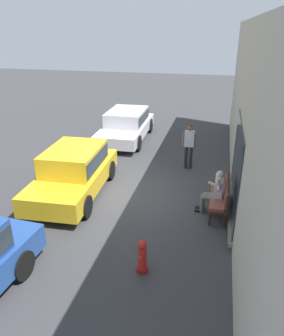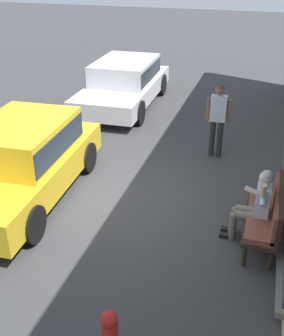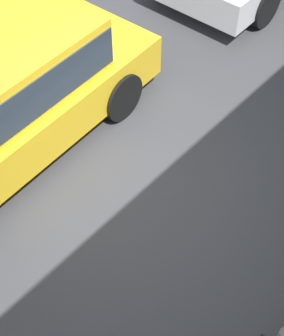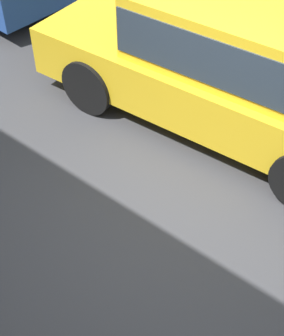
% 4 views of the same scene
% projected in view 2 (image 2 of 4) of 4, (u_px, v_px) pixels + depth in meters
% --- Properties ---
extents(ground_plane, '(60.00, 60.00, 0.00)m').
position_uv_depth(ground_plane, '(115.00, 198.00, 8.33)').
color(ground_plane, '#38383A').
extents(bench, '(1.58, 0.55, 0.99)m').
position_uv_depth(bench, '(269.00, 214.00, 6.82)').
color(bench, '#332319').
rests_on(bench, ground_plane).
extents(person_on_phone, '(0.73, 0.74, 1.33)m').
position_uv_depth(person_on_phone, '(256.00, 204.00, 6.84)').
color(person_on_phone, '#6B665B').
rests_on(person_on_phone, ground_plane).
extents(parked_car_near, '(4.64, 2.08, 1.39)m').
position_uv_depth(parked_car_near, '(124.00, 81.00, 12.98)').
color(parked_car_near, silver).
rests_on(parked_car_near, ground_plane).
extents(parked_car_mid, '(4.30, 2.06, 1.50)m').
position_uv_depth(parked_car_mid, '(23.00, 157.00, 8.10)').
color(parked_car_mid, gold).
rests_on(parked_car_mid, ground_plane).
extents(pedestrian_standing, '(0.21, 0.55, 1.73)m').
position_uv_depth(pedestrian_standing, '(218.00, 115.00, 9.58)').
color(pedestrian_standing, '#232326').
rests_on(pedestrian_standing, ground_plane).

